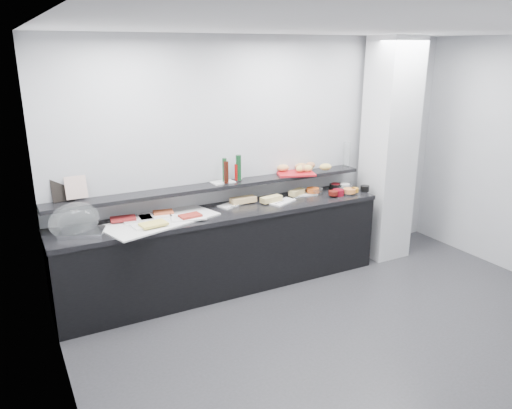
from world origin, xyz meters
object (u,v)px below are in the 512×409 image
carafe (347,154)px  condiment_tray (223,182)px  bread_tray (296,173)px  sandwich_plate_mid (283,202)px  framed_print (62,188)px  cloche_base (82,233)px

carafe → condiment_tray: bearing=-179.7°
condiment_tray → bread_tray: (0.91, -0.04, 0.00)m
sandwich_plate_mid → framed_print: framed_print is taller
condiment_tray → bread_tray: bread_tray is taller
cloche_base → carafe: carafe is taller
framed_print → carafe: 3.33m
bread_tray → sandwich_plate_mid: bearing=-125.7°
cloche_base → framed_print: framed_print is taller
framed_print → condiment_tray: framed_print is taller
sandwich_plate_mid → bread_tray: bearing=11.7°
carafe → sandwich_plate_mid: bearing=-166.4°
framed_print → condiment_tray: bearing=-10.1°
cloche_base → bread_tray: size_ratio=0.92×
cloche_base → bread_tray: bread_tray is taller
sandwich_plate_mid → carafe: 1.17m
cloche_base → carafe: size_ratio=1.30×
bread_tray → carafe: (0.78, 0.05, 0.14)m
bread_tray → cloche_base: bearing=-156.2°
carafe → cloche_base: bearing=-175.5°
cloche_base → sandwich_plate_mid: (2.16, -0.01, -0.01)m
sandwich_plate_mid → bread_tray: (0.29, 0.21, 0.25)m
cloche_base → sandwich_plate_mid: 2.16m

